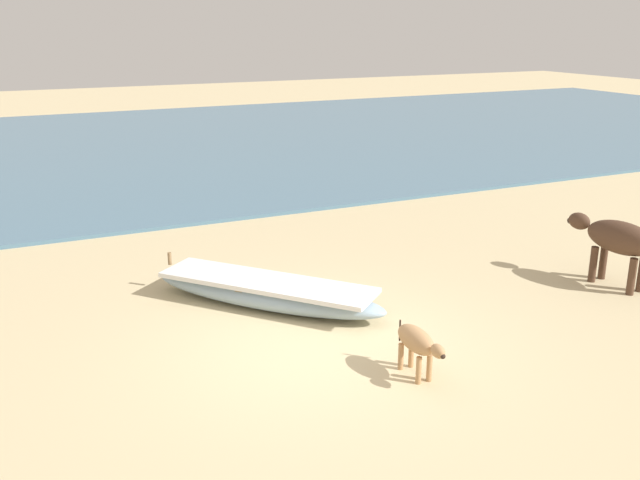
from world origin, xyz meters
TOP-DOWN VIEW (x-y plane):
  - ground at (0.00, 0.00)m, footprint 80.00×80.00m
  - sea_water at (0.00, 16.33)m, footprint 60.00×20.00m
  - fishing_boat_1 at (-0.14, 1.63)m, footprint 3.11×3.45m
  - cow_adult_dark at (5.27, 0.05)m, footprint 0.65×1.68m
  - calf_near_tan at (0.70, -1.20)m, footprint 0.28×0.96m

SIDE VIEW (x-z plane):
  - ground at x=0.00m, z-range 0.00..0.00m
  - sea_water at x=0.00m, z-range 0.00..0.08m
  - fishing_boat_1 at x=-0.14m, z-range -0.08..0.54m
  - calf_near_tan at x=0.70m, z-range 0.14..0.76m
  - cow_adult_dark at x=5.27m, z-range 0.24..1.33m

